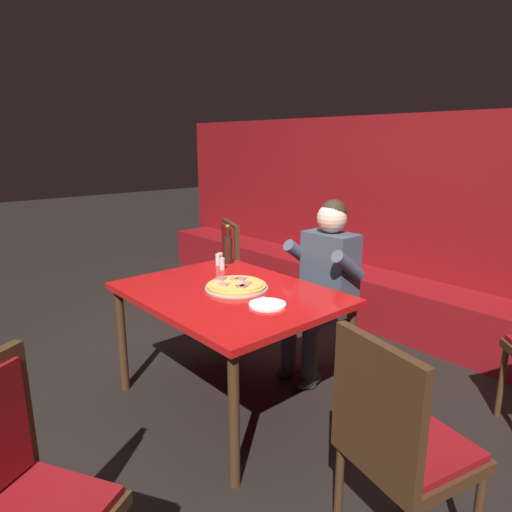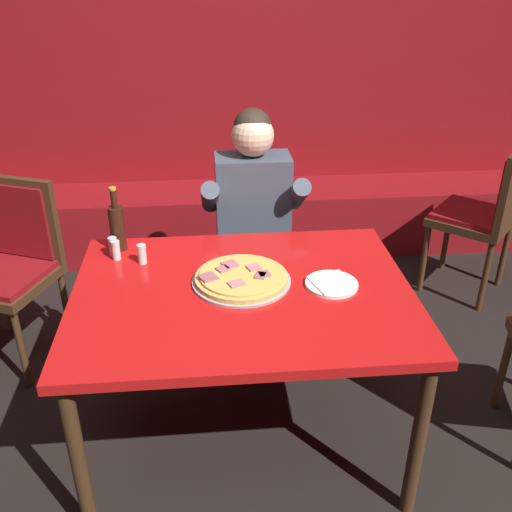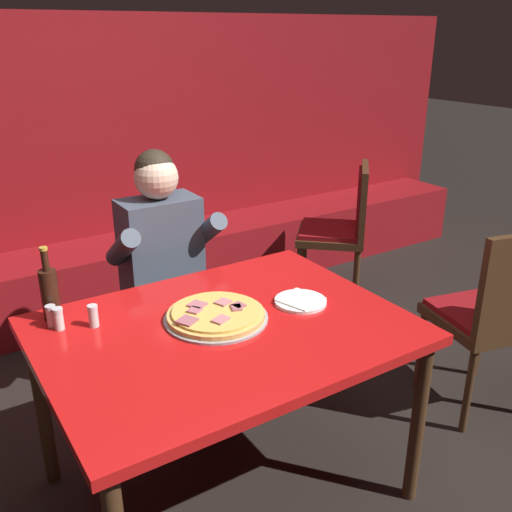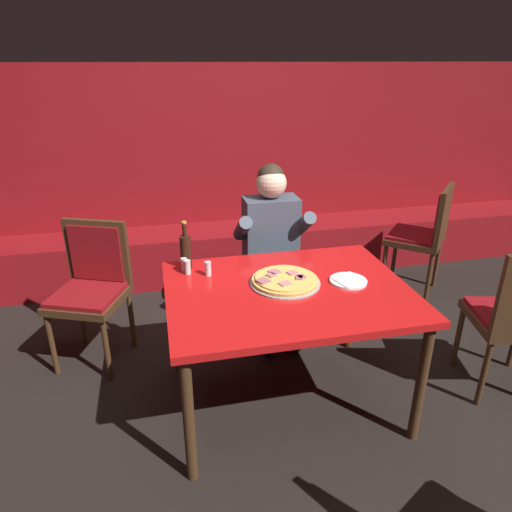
{
  "view_description": "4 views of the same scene",
  "coord_description": "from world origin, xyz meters",
  "px_view_note": "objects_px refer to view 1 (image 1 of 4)",
  "views": [
    {
      "loc": [
        2.12,
        -1.63,
        1.67
      ],
      "look_at": [
        0.18,
        0.07,
        1.01
      ],
      "focal_mm": 32.0,
      "sensor_mm": 36.0,
      "label": 1
    },
    {
      "loc": [
        -0.12,
        -1.9,
        1.93
      ],
      "look_at": [
        0.08,
        0.25,
        0.78
      ],
      "focal_mm": 40.0,
      "sensor_mm": 36.0,
      "label": 2
    },
    {
      "loc": [
        -0.91,
        -1.64,
        1.79
      ],
      "look_at": [
        0.2,
        0.09,
        0.97
      ],
      "focal_mm": 40.0,
      "sensor_mm": 36.0,
      "label": 3
    },
    {
      "loc": [
        -0.66,
        -2.13,
        1.92
      ],
      "look_at": [
        -0.17,
        0.04,
        0.96
      ],
      "focal_mm": 32.0,
      "sensor_mm": 36.0,
      "label": 4
    }
  ],
  "objects_px": {
    "plate_white_paper": "(267,304)",
    "diner_seated_blue_shirt": "(322,281)",
    "main_dining_table": "(229,302)",
    "pizza": "(237,286)",
    "dining_chair_near_right": "(218,265)",
    "shaker_black_pepper": "(222,264)",
    "shaker_parmesan": "(218,260)",
    "dining_chair_far_right": "(9,495)",
    "dining_chair_side_aisle": "(397,436)",
    "shaker_red_pepper_flakes": "(220,259)",
    "beer_bottle": "(228,249)"
  },
  "relations": [
    {
      "from": "main_dining_table",
      "to": "shaker_red_pepper_flakes",
      "type": "relative_size",
      "value": 15.45
    },
    {
      "from": "beer_bottle",
      "to": "shaker_parmesan",
      "type": "xyz_separation_m",
      "value": [
        -0.0,
        -0.1,
        -0.07
      ]
    },
    {
      "from": "plate_white_paper",
      "to": "shaker_parmesan",
      "type": "bearing_deg",
      "value": 160.68
    },
    {
      "from": "beer_bottle",
      "to": "dining_chair_side_aisle",
      "type": "xyz_separation_m",
      "value": [
        1.86,
        -0.63,
        -0.31
      ]
    },
    {
      "from": "plate_white_paper",
      "to": "dining_chair_near_right",
      "type": "xyz_separation_m",
      "value": [
        -1.48,
        0.75,
        -0.21
      ]
    },
    {
      "from": "dining_chair_far_right",
      "to": "dining_chair_near_right",
      "type": "relative_size",
      "value": 1.04
    },
    {
      "from": "main_dining_table",
      "to": "beer_bottle",
      "type": "distance_m",
      "value": 0.68
    },
    {
      "from": "dining_chair_far_right",
      "to": "shaker_red_pepper_flakes",
      "type": "bearing_deg",
      "value": 124.85
    },
    {
      "from": "shaker_red_pepper_flakes",
      "to": "main_dining_table",
      "type": "bearing_deg",
      "value": -32.36
    },
    {
      "from": "dining_chair_side_aisle",
      "to": "dining_chair_near_right",
      "type": "bearing_deg",
      "value": 158.26
    },
    {
      "from": "plate_white_paper",
      "to": "dining_chair_side_aisle",
      "type": "xyz_separation_m",
      "value": [
        0.98,
        -0.23,
        -0.2
      ]
    },
    {
      "from": "shaker_parmesan",
      "to": "dining_chair_side_aisle",
      "type": "distance_m",
      "value": 1.95
    },
    {
      "from": "shaker_parmesan",
      "to": "shaker_black_pepper",
      "type": "bearing_deg",
      "value": -22.17
    },
    {
      "from": "main_dining_table",
      "to": "pizza",
      "type": "relative_size",
      "value": 3.35
    },
    {
      "from": "pizza",
      "to": "dining_chair_far_right",
      "type": "relative_size",
      "value": 0.4
    },
    {
      "from": "dining_chair_near_right",
      "to": "beer_bottle",
      "type": "bearing_deg",
      "value": -29.91
    },
    {
      "from": "shaker_red_pepper_flakes",
      "to": "shaker_black_pepper",
      "type": "height_order",
      "value": "same"
    },
    {
      "from": "beer_bottle",
      "to": "dining_chair_far_right",
      "type": "relative_size",
      "value": 0.29
    },
    {
      "from": "plate_white_paper",
      "to": "beer_bottle",
      "type": "xyz_separation_m",
      "value": [
        -0.87,
        0.4,
        0.1
      ]
    },
    {
      "from": "pizza",
      "to": "shaker_red_pepper_flakes",
      "type": "distance_m",
      "value": 0.61
    },
    {
      "from": "diner_seated_blue_shirt",
      "to": "dining_chair_side_aisle",
      "type": "height_order",
      "value": "diner_seated_blue_shirt"
    },
    {
      "from": "shaker_red_pepper_flakes",
      "to": "dining_chair_near_right",
      "type": "bearing_deg",
      "value": 145.22
    },
    {
      "from": "beer_bottle",
      "to": "shaker_black_pepper",
      "type": "xyz_separation_m",
      "value": [
        0.11,
        -0.14,
        -0.07
      ]
    },
    {
      "from": "beer_bottle",
      "to": "pizza",
      "type": "bearing_deg",
      "value": -33.08
    },
    {
      "from": "shaker_black_pepper",
      "to": "shaker_parmesan",
      "type": "distance_m",
      "value": 0.12
    },
    {
      "from": "diner_seated_blue_shirt",
      "to": "dining_chair_side_aisle",
      "type": "distance_m",
      "value": 1.57
    },
    {
      "from": "dining_chair_side_aisle",
      "to": "dining_chair_near_right",
      "type": "xyz_separation_m",
      "value": [
        -2.47,
        0.98,
        -0.01
      ]
    },
    {
      "from": "shaker_black_pepper",
      "to": "diner_seated_blue_shirt",
      "type": "bearing_deg",
      "value": 42.97
    },
    {
      "from": "main_dining_table",
      "to": "diner_seated_blue_shirt",
      "type": "relative_size",
      "value": 1.04
    },
    {
      "from": "beer_bottle",
      "to": "dining_chair_near_right",
      "type": "bearing_deg",
      "value": 150.09
    },
    {
      "from": "main_dining_table",
      "to": "dining_chair_far_right",
      "type": "bearing_deg",
      "value": -64.1
    },
    {
      "from": "plate_white_paper",
      "to": "beer_bottle",
      "type": "distance_m",
      "value": 0.97
    },
    {
      "from": "pizza",
      "to": "diner_seated_blue_shirt",
      "type": "relative_size",
      "value": 0.31
    },
    {
      "from": "main_dining_table",
      "to": "beer_bottle",
      "type": "xyz_separation_m",
      "value": [
        -0.52,
        0.4,
        0.19
      ]
    },
    {
      "from": "pizza",
      "to": "shaker_parmesan",
      "type": "xyz_separation_m",
      "value": [
        -0.52,
        0.24,
        0.02
      ]
    },
    {
      "from": "plate_white_paper",
      "to": "dining_chair_far_right",
      "type": "bearing_deg",
      "value": -76.62
    },
    {
      "from": "plate_white_paper",
      "to": "dining_chair_side_aisle",
      "type": "height_order",
      "value": "dining_chair_side_aisle"
    },
    {
      "from": "main_dining_table",
      "to": "dining_chair_near_right",
      "type": "relative_size",
      "value": 1.39
    },
    {
      "from": "dining_chair_far_right",
      "to": "main_dining_table",
      "type": "bearing_deg",
      "value": 115.9
    },
    {
      "from": "diner_seated_blue_shirt",
      "to": "dining_chair_far_right",
      "type": "xyz_separation_m",
      "value": [
        0.58,
        -2.17,
        -0.13
      ]
    },
    {
      "from": "shaker_parmesan",
      "to": "diner_seated_blue_shirt",
      "type": "bearing_deg",
      "value": 34.62
    },
    {
      "from": "dining_chair_near_right",
      "to": "diner_seated_blue_shirt",
      "type": "bearing_deg",
      "value": -0.39
    },
    {
      "from": "shaker_red_pepper_flakes",
      "to": "dining_chair_near_right",
      "type": "relative_size",
      "value": 0.09
    },
    {
      "from": "plate_white_paper",
      "to": "diner_seated_blue_shirt",
      "type": "xyz_separation_m",
      "value": [
        -0.24,
        0.74,
        -0.07
      ]
    },
    {
      "from": "shaker_red_pepper_flakes",
      "to": "shaker_parmesan",
      "type": "height_order",
      "value": "same"
    },
    {
      "from": "main_dining_table",
      "to": "dining_chair_side_aisle",
      "type": "bearing_deg",
      "value": -9.84
    },
    {
      "from": "shaker_parmesan",
      "to": "plate_white_paper",
      "type": "bearing_deg",
      "value": -19.32
    },
    {
      "from": "plate_white_paper",
      "to": "dining_chair_side_aisle",
      "type": "relative_size",
      "value": 0.21
    },
    {
      "from": "main_dining_table",
      "to": "dining_chair_far_right",
      "type": "distance_m",
      "value": 1.59
    },
    {
      "from": "pizza",
      "to": "dining_chair_side_aisle",
      "type": "xyz_separation_m",
      "value": [
        1.34,
        -0.29,
        -0.21
      ]
    }
  ]
}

